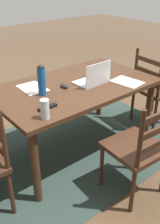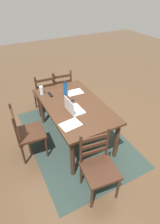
{
  "view_description": "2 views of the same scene",
  "coord_description": "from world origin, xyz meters",
  "px_view_note": "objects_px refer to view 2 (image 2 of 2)",
  "views": [
    {
      "loc": [
        1.49,
        1.9,
        1.76
      ],
      "look_at": [
        0.01,
        0.09,
        0.49
      ],
      "focal_mm": 42.49,
      "sensor_mm": 36.0,
      "label": 1
    },
    {
      "loc": [
        -2.32,
        1.1,
        2.47
      ],
      "look_at": [
        0.04,
        -0.12,
        0.53
      ],
      "focal_mm": 29.3,
      "sensor_mm": 36.0,
      "label": 2
    }
  ],
  "objects_px": {
    "water_bottle": "(65,87)",
    "laptop": "(73,108)",
    "dining_table": "(75,109)",
    "chair_far_head": "(28,133)",
    "tv_remote": "(50,94)",
    "computer_mouse": "(72,100)",
    "chair_right_far": "(45,93)",
    "drinking_glass": "(41,90)",
    "chair_left_far": "(99,167)",
    "chair_right_near": "(61,89)"
  },
  "relations": [
    {
      "from": "dining_table",
      "to": "chair_far_head",
      "type": "bearing_deg",
      "value": 89.81
    },
    {
      "from": "chair_right_far",
      "to": "drinking_glass",
      "type": "bearing_deg",
      "value": 159.22
    },
    {
      "from": "tv_remote",
      "to": "computer_mouse",
      "type": "bearing_deg",
      "value": 123.19
    },
    {
      "from": "computer_mouse",
      "to": "water_bottle",
      "type": "bearing_deg",
      "value": 1.53
    },
    {
      "from": "dining_table",
      "to": "chair_far_head",
      "type": "distance_m",
      "value": 0.87
    },
    {
      "from": "laptop",
      "to": "chair_left_far",
      "type": "bearing_deg",
      "value": 175.31
    },
    {
      "from": "chair_right_near",
      "to": "chair_far_head",
      "type": "relative_size",
      "value": 1.0
    },
    {
      "from": "chair_right_far",
      "to": "drinking_glass",
      "type": "distance_m",
      "value": 0.65
    },
    {
      "from": "dining_table",
      "to": "tv_remote",
      "type": "bearing_deg",
      "value": 27.77
    },
    {
      "from": "dining_table",
      "to": "water_bottle",
      "type": "xyz_separation_m",
      "value": [
        0.37,
        -0.0,
        0.24
      ]
    },
    {
      "from": "chair_left_far",
      "to": "chair_right_far",
      "type": "xyz_separation_m",
      "value": [
        2.18,
        0.01,
        0.0
      ]
    },
    {
      "from": "chair_left_far",
      "to": "chair_right_far",
      "type": "bearing_deg",
      "value": 0.18
    },
    {
      "from": "chair_far_head",
      "to": "water_bottle",
      "type": "height_order",
      "value": "water_bottle"
    },
    {
      "from": "chair_far_head",
      "to": "tv_remote",
      "type": "bearing_deg",
      "value": -50.71
    },
    {
      "from": "drinking_glass",
      "to": "tv_remote",
      "type": "bearing_deg",
      "value": -128.86
    },
    {
      "from": "chair_right_near",
      "to": "computer_mouse",
      "type": "height_order",
      "value": "chair_right_near"
    },
    {
      "from": "chair_left_far",
      "to": "water_bottle",
      "type": "bearing_deg",
      "value": -7.2
    },
    {
      "from": "dining_table",
      "to": "chair_right_near",
      "type": "relative_size",
      "value": 1.68
    },
    {
      "from": "chair_right_far",
      "to": "chair_far_head",
      "type": "bearing_deg",
      "value": 148.97
    },
    {
      "from": "water_bottle",
      "to": "chair_right_near",
      "type": "bearing_deg",
      "value": -14.44
    },
    {
      "from": "dining_table",
      "to": "chair_right_far",
      "type": "distance_m",
      "value": 1.12
    },
    {
      "from": "chair_right_near",
      "to": "laptop",
      "type": "relative_size",
      "value": 2.9
    },
    {
      "from": "chair_left_far",
      "to": "water_bottle",
      "type": "distance_m",
      "value": 1.53
    },
    {
      "from": "water_bottle",
      "to": "laptop",
      "type": "bearing_deg",
      "value": 168.41
    },
    {
      "from": "water_bottle",
      "to": "tv_remote",
      "type": "xyz_separation_m",
      "value": [
        0.11,
        0.26,
        -0.13
      ]
    },
    {
      "from": "dining_table",
      "to": "chair_right_near",
      "type": "xyz_separation_m",
      "value": [
        1.09,
        -0.18,
        -0.2
      ]
    },
    {
      "from": "chair_right_far",
      "to": "computer_mouse",
      "type": "bearing_deg",
      "value": -168.47
    },
    {
      "from": "laptop",
      "to": "chair_right_far",
      "type": "bearing_deg",
      "value": 3.83
    },
    {
      "from": "chair_far_head",
      "to": "computer_mouse",
      "type": "height_order",
      "value": "chair_far_head"
    },
    {
      "from": "computer_mouse",
      "to": "tv_remote",
      "type": "height_order",
      "value": "computer_mouse"
    },
    {
      "from": "chair_left_far",
      "to": "chair_right_far",
      "type": "height_order",
      "value": "same"
    },
    {
      "from": "laptop",
      "to": "water_bottle",
      "type": "height_order",
      "value": "water_bottle"
    },
    {
      "from": "drinking_glass",
      "to": "computer_mouse",
      "type": "distance_m",
      "value": 0.61
    },
    {
      "from": "tv_remote",
      "to": "dining_table",
      "type": "bearing_deg",
      "value": 115.14
    },
    {
      "from": "chair_left_far",
      "to": "laptop",
      "type": "bearing_deg",
      "value": -4.69
    },
    {
      "from": "water_bottle",
      "to": "drinking_glass",
      "type": "bearing_deg",
      "value": 60.56
    },
    {
      "from": "water_bottle",
      "to": "computer_mouse",
      "type": "relative_size",
      "value": 2.79
    },
    {
      "from": "chair_left_far",
      "to": "chair_far_head",
      "type": "distance_m",
      "value": 1.27
    },
    {
      "from": "computer_mouse",
      "to": "tv_remote",
      "type": "bearing_deg",
      "value": 36.03
    },
    {
      "from": "chair_left_far",
      "to": "laptop",
      "type": "height_order",
      "value": "laptop"
    },
    {
      "from": "dining_table",
      "to": "chair_left_far",
      "type": "height_order",
      "value": "chair_left_far"
    },
    {
      "from": "chair_left_far",
      "to": "water_bottle",
      "type": "height_order",
      "value": "water_bottle"
    },
    {
      "from": "chair_right_near",
      "to": "drinking_glass",
      "type": "xyz_separation_m",
      "value": [
        -0.5,
        0.57,
        0.37
      ]
    },
    {
      "from": "dining_table",
      "to": "computer_mouse",
      "type": "distance_m",
      "value": 0.16
    },
    {
      "from": "dining_table",
      "to": "water_bottle",
      "type": "relative_size",
      "value": 5.73
    },
    {
      "from": "computer_mouse",
      "to": "chair_right_far",
      "type": "bearing_deg",
      "value": 11.75
    },
    {
      "from": "laptop",
      "to": "tv_remote",
      "type": "xyz_separation_m",
      "value": [
        0.64,
        0.15,
        -0.05
      ]
    },
    {
      "from": "chair_right_far",
      "to": "tv_remote",
      "type": "relative_size",
      "value": 5.59
    },
    {
      "from": "chair_right_far",
      "to": "tv_remote",
      "type": "height_order",
      "value": "chair_right_far"
    },
    {
      "from": "dining_table",
      "to": "water_bottle",
      "type": "bearing_deg",
      "value": -0.02
    }
  ]
}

